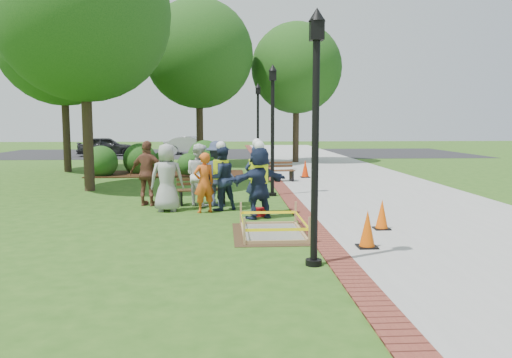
{
  "coord_description": "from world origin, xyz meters",
  "views": [
    {
      "loc": [
        -0.19,
        -11.2,
        2.44
      ],
      "look_at": [
        0.5,
        1.2,
        1.0
      ],
      "focal_mm": 35.0,
      "sensor_mm": 36.0,
      "label": 1
    }
  ],
  "objects": [
    {
      "name": "shrub_b",
      "position": [
        -4.33,
        12.35,
        0.0
      ],
      "size": [
        1.54,
        1.54,
        1.54
      ],
      "primitive_type": "sphere",
      "color": "#174513",
      "rests_on": "ground"
    },
    {
      "name": "casual_person_a",
      "position": [
        -1.86,
        2.33,
        0.92
      ],
      "size": [
        0.6,
        0.4,
        1.84
      ],
      "color": "#9B9B9B",
      "rests_on": "ground"
    },
    {
      "name": "shrub_c",
      "position": [
        -1.99,
        11.59,
        0.0
      ],
      "size": [
        1.08,
        1.08,
        1.08
      ],
      "primitive_type": "sphere",
      "color": "#174513",
      "rests_on": "ground"
    },
    {
      "name": "tree_back",
      "position": [
        -1.75,
        16.5,
        6.06
      ],
      "size": [
        5.89,
        5.89,
        9.02
      ],
      "color": "#3D2D1E",
      "rests_on": "ground"
    },
    {
      "name": "cone_far",
      "position": [
        3.14,
        10.14,
        0.38
      ],
      "size": [
        0.4,
        0.4,
        0.79
      ],
      "color": "black",
      "rests_on": "ground"
    },
    {
      "name": "toolbox",
      "position": [
        0.63,
        1.48,
        0.11
      ],
      "size": [
        0.44,
        0.25,
        0.22
      ],
      "primitive_type": "cube",
      "rotation": [
        0.0,
        0.0,
        -0.04
      ],
      "color": "#A50C11",
      "rests_on": "ground"
    },
    {
      "name": "lamp_far",
      "position": [
        1.25,
        13.0,
        2.48
      ],
      "size": [
        0.28,
        0.28,
        4.26
      ],
      "color": "black",
      "rests_on": "ground"
    },
    {
      "name": "casual_person_d",
      "position": [
        -2.51,
        3.26,
        0.94
      ],
      "size": [
        0.69,
        0.55,
        1.88
      ],
      "color": "brown",
      "rests_on": "ground"
    },
    {
      "name": "sidewalk",
      "position": [
        5.0,
        10.0,
        0.01
      ],
      "size": [
        6.0,
        60.0,
        0.02
      ],
      "primitive_type": "cube",
      "color": "#9E9E99",
      "rests_on": "ground"
    },
    {
      "name": "ground",
      "position": [
        0.0,
        0.0,
        0.0
      ],
      "size": [
        100.0,
        100.0,
        0.0
      ],
      "primitive_type": "plane",
      "color": "#285116",
      "rests_on": "ground"
    },
    {
      "name": "cone_front",
      "position": [
        2.47,
        -1.93,
        0.36
      ],
      "size": [
        0.38,
        0.38,
        0.75
      ],
      "color": "black",
      "rests_on": "ground"
    },
    {
      "name": "hivis_worker_c",
      "position": [
        -0.39,
        2.4,
        0.94
      ],
      "size": [
        0.66,
        0.56,
        1.91
      ],
      "color": "#1B2D46",
      "rests_on": "ground"
    },
    {
      "name": "casual_person_c",
      "position": [
        -1.03,
        3.18,
        0.9
      ],
      "size": [
        0.67,
        0.67,
        1.8
      ],
      "color": "white",
      "rests_on": "ground"
    },
    {
      "name": "shrub_e",
      "position": [
        -3.42,
        13.0,
        0.0
      ],
      "size": [
        1.06,
        1.06,
        1.06
      ],
      "primitive_type": "sphere",
      "color": "#174513",
      "rests_on": "ground"
    },
    {
      "name": "hivis_worker_a",
      "position": [
        0.58,
        1.19,
        0.97
      ],
      "size": [
        0.68,
        0.59,
        1.96
      ],
      "color": "#1C2849",
      "rests_on": "ground"
    },
    {
      "name": "shrub_d",
      "position": [
        -1.27,
        12.24,
        0.0
      ],
      "size": [
        1.7,
        1.7,
        1.7
      ],
      "primitive_type": "sphere",
      "color": "#174513",
      "rests_on": "ground"
    },
    {
      "name": "cone_back",
      "position": [
        3.26,
        -0.32,
        0.34
      ],
      "size": [
        0.35,
        0.35,
        0.7
      ],
      "color": "black",
      "rests_on": "ground"
    },
    {
      "name": "lamp_mid",
      "position": [
        1.25,
        5.0,
        2.48
      ],
      "size": [
        0.28,
        0.28,
        4.26
      ],
      "color": "black",
      "rests_on": "ground"
    },
    {
      "name": "lamp_near",
      "position": [
        1.25,
        -3.0,
        2.48
      ],
      "size": [
        0.28,
        0.28,
        4.26
      ],
      "color": "black",
      "rests_on": "ground"
    },
    {
      "name": "bench_far",
      "position": [
        1.74,
        8.8,
        0.26
      ],
      "size": [
        1.55,
        0.73,
        0.81
      ],
      "color": "brown",
      "rests_on": "ground"
    },
    {
      "name": "mulch_bed",
      "position": [
        -3.0,
        12.0,
        0.02
      ],
      "size": [
        7.0,
        3.0,
        0.05
      ],
      "primitive_type": "cube",
      "color": "#381E0F",
      "rests_on": "ground"
    },
    {
      "name": "hivis_worker_b",
      "position": [
        0.56,
        1.84,
        0.98
      ],
      "size": [
        0.68,
        0.55,
        2.0
      ],
      "color": "#1D244B",
      "rests_on": "ground"
    },
    {
      "name": "tree_left",
      "position": [
        -5.09,
        6.58,
        6.06
      ],
      "size": [
        5.96,
        5.96,
        9.05
      ],
      "color": "#3D2D1E",
      "rests_on": "ground"
    },
    {
      "name": "wet_concrete_pad",
      "position": [
        0.76,
        -0.59,
        0.23
      ],
      "size": [
        1.72,
        2.32,
        0.55
      ],
      "color": "#47331E",
      "rests_on": "ground"
    },
    {
      "name": "shrub_a",
      "position": [
        -5.87,
        11.35,
        0.0
      ],
      "size": [
        1.47,
        1.47,
        1.47
      ],
      "primitive_type": "sphere",
      "color": "#174513",
      "rests_on": "ground"
    },
    {
      "name": "brick_edging",
      "position": [
        1.75,
        10.0,
        0.01
      ],
      "size": [
        0.5,
        60.0,
        0.03
      ],
      "primitive_type": "cube",
      "color": "maroon",
      "rests_on": "ground"
    },
    {
      "name": "parking_lot",
      "position": [
        0.0,
        27.0,
        0.0
      ],
      "size": [
        36.0,
        12.0,
        0.01
      ],
      "primitive_type": "cube",
      "color": "black",
      "rests_on": "ground"
    },
    {
      "name": "parked_car_b",
      "position": [
        -2.79,
        25.78,
        0.0
      ],
      "size": [
        3.04,
        4.88,
        1.48
      ],
      "primitive_type": "imported",
      "rotation": [
        0.0,
        0.0,
        1.32
      ],
      "color": "#AEACB2",
      "rests_on": "ground"
    },
    {
      "name": "tree_far",
      "position": [
        -8.01,
        13.49,
        6.29
      ],
      "size": [
        6.24,
        6.24,
        9.42
      ],
      "color": "#3D2D1E",
      "rests_on": "ground"
    },
    {
      "name": "casual_person_e",
      "position": [
        -0.49,
        3.04,
        0.94
      ],
      "size": [
        0.71,
        0.61,
        1.88
      ],
      "color": "#313A57",
      "rests_on": "ground"
    },
    {
      "name": "parked_car_a",
      "position": [
        -8.81,
        24.67,
        0.0
      ],
      "size": [
        2.99,
        4.92,
        1.5
      ],
      "primitive_type": "imported",
      "rotation": [
        0.0,
        0.0,
        1.8
      ],
      "color": "#2A292C",
      "rests_on": "ground"
    },
    {
      "name": "bench_near",
      "position": [
        -0.97,
        3.41,
        0.25
      ],
      "size": [
        1.5,
        0.74,
        0.78
      ],
      "color": "#55371D",
      "rests_on": "ground"
    },
    {
      "name": "casual_person_b",
      "position": [
        -0.84,
        2.08,
        0.81
      ],
      "size": [
        0.6,
        0.51,
        1.61
      ],
      "color": "#DC5719",
      "rests_on": "ground"
    },
    {
      "name": "tree_right",
      "position": [
        3.84,
        18.41,
        5.54
      ],
      "size": [
        5.31,
        5.31,
        8.2
      ],
      "color": "#3D2D1E",
      "rests_on": "ground"
    }
  ]
}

